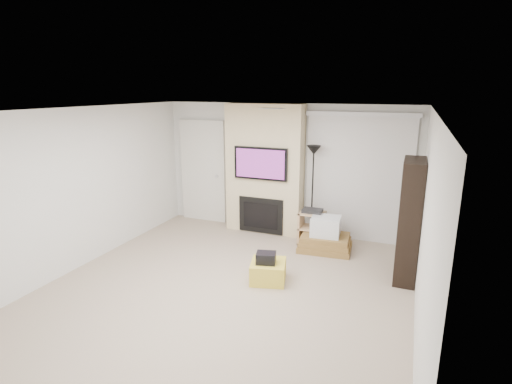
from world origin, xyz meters
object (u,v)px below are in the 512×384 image
at_px(av_stand, 312,226).
at_px(bookshelf, 409,221).
at_px(floor_lamp, 313,166).
at_px(box_stack, 325,237).
at_px(ottoman, 268,271).

relative_size(av_stand, bookshelf, 0.37).
height_order(av_stand, bookshelf, bookshelf).
relative_size(floor_lamp, av_stand, 2.69).
xyz_separation_m(floor_lamp, bookshelf, (1.71, -1.07, -0.50)).
relative_size(av_stand, box_stack, 0.70).
bearing_deg(floor_lamp, ottoman, -94.75).
xyz_separation_m(ottoman, floor_lamp, (0.16, 1.94, 1.25)).
relative_size(ottoman, box_stack, 0.53).
distance_m(box_stack, bookshelf, 1.62).
height_order(ottoman, bookshelf, bookshelf).
bearing_deg(bookshelf, ottoman, -155.11).
bearing_deg(ottoman, bookshelf, 24.89).
relative_size(ottoman, av_stand, 0.76).
distance_m(av_stand, box_stack, 0.38).
xyz_separation_m(floor_lamp, box_stack, (0.37, -0.46, -1.17)).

